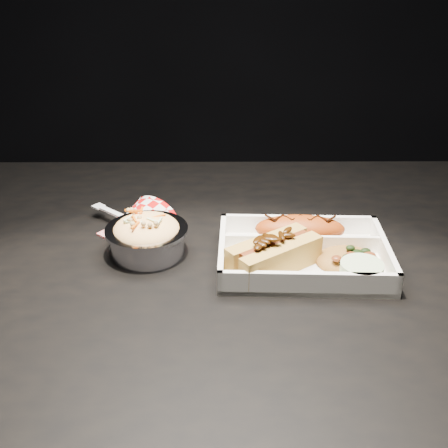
{
  "coord_description": "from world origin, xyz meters",
  "views": [
    {
      "loc": [
        0.02,
        -0.76,
        1.19
      ],
      "look_at": [
        0.02,
        -0.02,
        0.81
      ],
      "focal_mm": 45.0,
      "sensor_mm": 36.0,
      "label": 1
    }
  ],
  "objects": [
    {
      "name": "foil_coleslaw_cup",
      "position": [
        -0.1,
        0.0,
        0.78
      ],
      "size": [
        0.13,
        0.13,
        0.07
      ],
      "color": "silver",
      "rests_on": "dining_table"
    },
    {
      "name": "food_tray",
      "position": [
        0.14,
        -0.03,
        0.76
      ],
      "size": [
        0.26,
        0.19,
        0.04
      ],
      "rotation": [
        0.0,
        0.0,
        -0.04
      ],
      "color": "white",
      "rests_on": "dining_table"
    },
    {
      "name": "hotdog",
      "position": [
        0.09,
        -0.05,
        0.78
      ],
      "size": [
        0.15,
        0.13,
        0.06
      ],
      "rotation": [
        0.0,
        0.0,
        0.62
      ],
      "color": "gold",
      "rests_on": "food_tray"
    },
    {
      "name": "fried_rice_mound",
      "position": [
        0.2,
        -0.04,
        0.77
      ],
      "size": [
        0.1,
        0.08,
        0.03
      ],
      "primitive_type": "ellipsoid",
      "rotation": [
        0.0,
        0.0,
        -0.04
      ],
      "color": "#AD7232",
      "rests_on": "food_tray"
    },
    {
      "name": "fried_pastry",
      "position": [
        0.14,
        0.03,
        0.78
      ],
      "size": [
        0.14,
        0.06,
        0.04
      ],
      "primitive_type": "ellipsoid",
      "rotation": [
        0.0,
        0.0,
        -0.04
      ],
      "color": "#A44010",
      "rests_on": "food_tray"
    },
    {
      "name": "cupcake_liner",
      "position": [
        0.21,
        -0.09,
        0.77
      ],
      "size": [
        0.06,
        0.06,
        0.03
      ],
      "primitive_type": "cylinder",
      "color": "beige",
      "rests_on": "food_tray"
    },
    {
      "name": "napkin_fork",
      "position": [
        -0.13,
        0.07,
        0.77
      ],
      "size": [
        0.16,
        0.15,
        0.1
      ],
      "rotation": [
        0.0,
        0.0,
        -0.71
      ],
      "color": "red",
      "rests_on": "dining_table"
    },
    {
      "name": "dining_table",
      "position": [
        0.0,
        0.0,
        0.66
      ],
      "size": [
        1.2,
        0.8,
        0.75
      ],
      "color": "black",
      "rests_on": "ground"
    }
  ]
}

